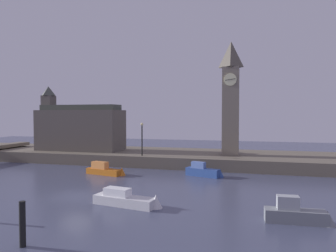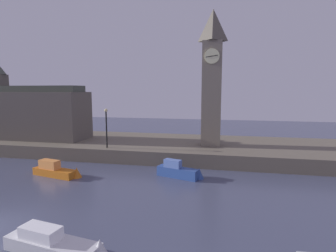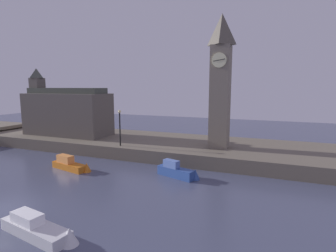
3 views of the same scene
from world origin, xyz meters
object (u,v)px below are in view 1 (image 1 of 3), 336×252
Objects in this scene: streetlamp at (142,135)px; mooring_post_right at (22,224)px; parliament_hall at (79,128)px; boat_patrol_orange at (107,170)px; boat_ferry_white at (131,200)px; clock_tower at (231,96)px; boat_tour_blue at (205,171)px; boat_cruiser_grey at (299,214)px.

mooring_post_right is (2.37, -24.90, -2.97)m from streetlamp.
parliament_hall is 14.26m from boat_patrol_orange.
boat_patrol_orange is (-7.24, 10.71, 0.05)m from boat_ferry_white.
clock_tower is 3.39× the size of boat_tour_blue.
boat_patrol_orange is (-2.13, -5.97, -3.67)m from streetlamp.
streetlamp is 0.85× the size of boat_patrol_orange.
parliament_hall is at bearing 129.23° from boat_ferry_white.
streetlamp is 1.01× the size of boat_cruiser_grey.
parliament_hall is 26.75m from boat_ferry_white.
boat_tour_blue is (20.43, -7.84, -4.30)m from parliament_hall.
streetlamp reaches higher than boat_patrol_orange.
clock_tower reaches higher than boat_patrol_orange.
boat_ferry_white is 13.14m from boat_tour_blue.
boat_patrol_orange is 1.19× the size of boat_cruiser_grey.
boat_tour_blue is at bearing -21.00° from parliament_hall.
boat_patrol_orange is at bearing 124.05° from boat_ferry_white.
boat_tour_blue is 1.04× the size of boat_cruiser_grey.
boat_cruiser_grey is at bearing 27.56° from mooring_post_right.
boat_cruiser_grey is at bearing -31.00° from boat_patrol_orange.
boat_tour_blue reaches higher than boat_patrol_orange.
streetlamp is at bearing 134.11° from boat_cruiser_grey.
boat_tour_blue is 0.88× the size of boat_patrol_orange.
parliament_hall is 2.90× the size of boat_tour_blue.
mooring_post_right is 0.42× the size of boat_ferry_white.
clock_tower is 6.30× the size of mooring_post_right.
boat_ferry_white is at bearing 71.63° from mooring_post_right.
boat_cruiser_grey is (7.98, -13.28, -0.01)m from boat_tour_blue.
clock_tower is at bearing 73.30° from boat_tour_blue.
clock_tower is 3.48× the size of streetlamp.
mooring_post_right is 0.47× the size of boat_patrol_orange.
parliament_hall reaches higher than boat_patrol_orange.
clock_tower reaches higher than parliament_hall.
clock_tower is 12.83m from streetlamp.
boat_cruiser_grey is at bearing -74.95° from clock_tower.
mooring_post_right is at bearing -76.62° from boat_patrol_orange.
streetlamp is (11.58, -3.76, -0.72)m from parliament_hall.
streetlamp is at bearing -17.98° from parliament_hall.
boat_tour_blue is at bearing -24.76° from streetlamp.
parliament_hall is 12.20m from streetlamp.
mooring_post_right reaches higher than boat_ferry_white.
clock_tower is at bearing 105.05° from boat_cruiser_grey.
boat_ferry_white is (5.10, -16.68, -3.71)m from streetlamp.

